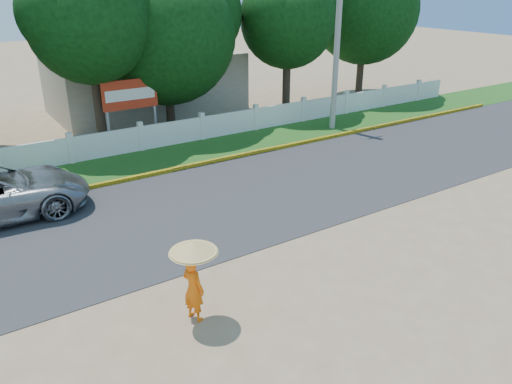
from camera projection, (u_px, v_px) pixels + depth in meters
ground at (297, 261)px, 13.41m from camera, size 120.00×120.00×0.00m
road at (216, 203)px, 16.87m from camera, size 60.00×7.00×0.02m
grass_verge at (155, 159)px, 20.91m from camera, size 60.00×3.50×0.03m
curb at (172, 170)px, 19.57m from camera, size 40.00×0.18×0.16m
fence at (141, 139)px, 21.81m from camera, size 40.00×0.10×1.10m
building_near at (146, 83)px, 28.14m from camera, size 10.00×6.00×3.20m
utility_pole at (336, 57)px, 23.93m from camera, size 0.28×0.28×7.08m
monk_with_parasol at (193, 270)px, 10.67m from camera, size 1.06×1.06×1.92m
billboard at (130, 98)px, 22.07m from camera, size 2.50×0.13×2.95m
tree_row at (144, 27)px, 23.31m from camera, size 35.65×8.02×8.54m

